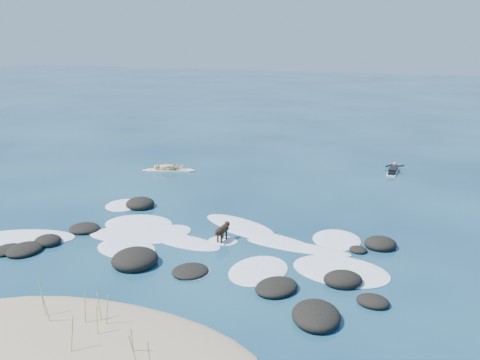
% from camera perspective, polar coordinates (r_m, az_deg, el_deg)
% --- Properties ---
extents(ground, '(160.00, 160.00, 0.00)m').
position_cam_1_polar(ground, '(20.14, -2.01, -5.55)').
color(ground, '#0A2642').
rests_on(ground, ground).
extents(sand_dune, '(9.00, 4.40, 0.60)m').
position_cam_1_polar(sand_dune, '(13.76, -15.93, -16.98)').
color(sand_dune, '#9E8966').
rests_on(sand_dune, ground).
extents(dune_grass, '(3.76, 1.57, 1.16)m').
position_cam_1_polar(dune_grass, '(13.61, -15.55, -14.44)').
color(dune_grass, '#9CA952').
rests_on(dune_grass, ground).
extents(reef_rocks, '(13.13, 8.14, 0.64)m').
position_cam_1_polar(reef_rocks, '(17.73, -5.08, -8.24)').
color(reef_rocks, black).
rests_on(reef_rocks, ground).
extents(breaking_foam, '(14.97, 6.88, 0.12)m').
position_cam_1_polar(breaking_foam, '(19.37, -4.66, -6.45)').
color(breaking_foam, white).
rests_on(breaking_foam, ground).
extents(standing_surfer_rig, '(2.81, 1.28, 1.65)m').
position_cam_1_polar(standing_surfer_rig, '(28.78, -7.66, 2.19)').
color(standing_surfer_rig, '#F4F1C3').
rests_on(standing_surfer_rig, ground).
extents(paddling_surfer_rig, '(1.01, 2.24, 0.39)m').
position_cam_1_polar(paddling_surfer_rig, '(29.56, 16.01, 1.04)').
color(paddling_surfer_rig, white).
rests_on(paddling_surfer_rig, ground).
extents(dog, '(0.33, 1.09, 0.69)m').
position_cam_1_polar(dog, '(19.08, -1.85, -5.32)').
color(dog, black).
rests_on(dog, ground).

